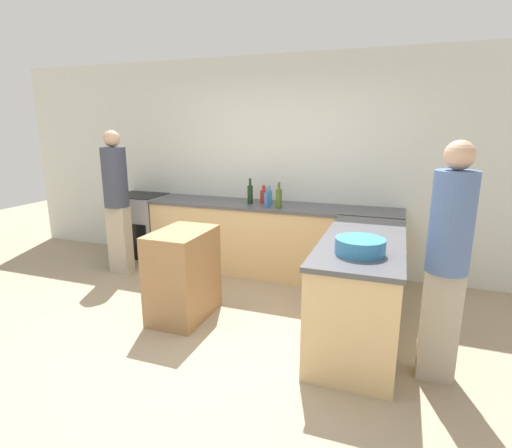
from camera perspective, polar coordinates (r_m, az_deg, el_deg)
name	(u,v)px	position (r m, az deg, el deg)	size (l,w,h in m)	color
ground_plane	(207,341)	(3.68, -7.07, -16.31)	(14.00, 14.00, 0.00)	tan
wall_back	(279,165)	(5.22, 3.31, 8.36)	(8.00, 0.06, 2.70)	silver
counter_back	(270,239)	(5.06, 2.06, -2.17)	(3.15, 0.65, 0.90)	#D6B27A
counter_peninsula	(360,287)	(3.71, 14.70, -8.66)	(0.69, 1.81, 0.90)	#D6B27A
range_oven	(141,226)	(5.92, -16.06, -0.32)	(0.71, 0.63, 0.91)	#99999E
island_table	(183,274)	(3.98, -10.38, -7.09)	(0.48, 0.72, 0.87)	#997047
mixing_bowl	(360,246)	(3.11, 14.64, -3.09)	(0.38, 0.38, 0.12)	teal
dish_soap_bottle	(270,197)	(4.94, 1.95, 3.87)	(0.06, 0.06, 0.23)	#338CBF
wine_bottle_dark	(250,194)	(4.97, -0.85, 4.33)	(0.07, 0.07, 0.32)	black
olive_oil_bottle	(279,198)	(4.73, 3.28, 3.76)	(0.07, 0.07, 0.30)	#475B1E
hot_sauce_bottle	(264,196)	(5.03, 1.10, 4.02)	(0.09, 0.09, 0.23)	red
water_bottle_blue	(266,199)	(4.79, 1.47, 3.59)	(0.06, 0.06, 0.24)	#386BB7
person_by_range	(116,197)	(5.28, -19.31, 3.73)	(0.30, 0.30, 1.80)	#ADA38E
person_at_peninsula	(448,254)	(3.10, 25.71, -3.91)	(0.29, 0.29, 1.75)	#ADA38E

